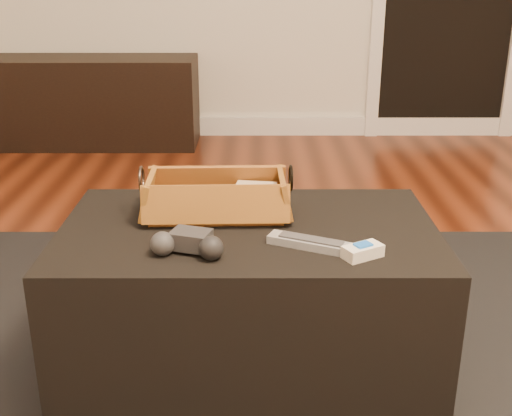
{
  "coord_description": "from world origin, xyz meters",
  "views": [
    {
      "loc": [
        0.08,
        -1.49,
        1.09
      ],
      "look_at": [
        0.08,
        0.06,
        0.49
      ],
      "focal_mm": 45.0,
      "sensor_mm": 36.0,
      "label": 1
    }
  ],
  "objects_px": {
    "game_controller": "(188,243)",
    "cream_gadget": "(363,251)",
    "media_cabinet": "(86,102)",
    "tv_remote": "(209,208)",
    "ottoman": "(249,296)",
    "wicker_basket": "(217,199)",
    "silver_remote": "(311,243)"
  },
  "relations": [
    {
      "from": "media_cabinet",
      "to": "tv_remote",
      "type": "height_order",
      "value": "media_cabinet"
    },
    {
      "from": "wicker_basket",
      "to": "tv_remote",
      "type": "bearing_deg",
      "value": -141.55
    },
    {
      "from": "game_controller",
      "to": "cream_gadget",
      "type": "distance_m",
      "value": 0.42
    },
    {
      "from": "ottoman",
      "to": "media_cabinet",
      "type": "bearing_deg",
      "value": 113.33
    },
    {
      "from": "silver_remote",
      "to": "ottoman",
      "type": "bearing_deg",
      "value": 138.94
    },
    {
      "from": "game_controller",
      "to": "media_cabinet",
      "type": "bearing_deg",
      "value": 109.18
    },
    {
      "from": "media_cabinet",
      "to": "tv_remote",
      "type": "relative_size",
      "value": 6.44
    },
    {
      "from": "game_controller",
      "to": "silver_remote",
      "type": "xyz_separation_m",
      "value": [
        0.3,
        0.04,
        -0.02
      ]
    },
    {
      "from": "media_cabinet",
      "to": "silver_remote",
      "type": "xyz_separation_m",
      "value": [
        1.2,
        -2.56,
        0.17
      ]
    },
    {
      "from": "wicker_basket",
      "to": "game_controller",
      "type": "bearing_deg",
      "value": -101.75
    },
    {
      "from": "ottoman",
      "to": "silver_remote",
      "type": "xyz_separation_m",
      "value": [
        0.16,
        -0.14,
        0.22
      ]
    },
    {
      "from": "cream_gadget",
      "to": "game_controller",
      "type": "bearing_deg",
      "value": 177.91
    },
    {
      "from": "wicker_basket",
      "to": "game_controller",
      "type": "xyz_separation_m",
      "value": [
        -0.05,
        -0.26,
        -0.02
      ]
    },
    {
      "from": "media_cabinet",
      "to": "wicker_basket",
      "type": "distance_m",
      "value": 2.54
    },
    {
      "from": "tv_remote",
      "to": "silver_remote",
      "type": "bearing_deg",
      "value": -45.04
    },
    {
      "from": "ottoman",
      "to": "cream_gadget",
      "type": "bearing_deg",
      "value": -34.98
    },
    {
      "from": "media_cabinet",
      "to": "cream_gadget",
      "type": "relative_size",
      "value": 12.97
    },
    {
      "from": "ottoman",
      "to": "tv_remote",
      "type": "distance_m",
      "value": 0.27
    },
    {
      "from": "tv_remote",
      "to": "wicker_basket",
      "type": "height_order",
      "value": "wicker_basket"
    },
    {
      "from": "ottoman",
      "to": "silver_remote",
      "type": "relative_size",
      "value": 4.59
    },
    {
      "from": "tv_remote",
      "to": "wicker_basket",
      "type": "xyz_separation_m",
      "value": [
        0.02,
        0.02,
        0.02
      ]
    },
    {
      "from": "ottoman",
      "to": "wicker_basket",
      "type": "xyz_separation_m",
      "value": [
        -0.09,
        0.08,
        0.26
      ]
    },
    {
      "from": "ottoman",
      "to": "cream_gadget",
      "type": "xyz_separation_m",
      "value": [
        0.27,
        -0.19,
        0.23
      ]
    },
    {
      "from": "media_cabinet",
      "to": "wicker_basket",
      "type": "bearing_deg",
      "value": -67.76
    },
    {
      "from": "wicker_basket",
      "to": "game_controller",
      "type": "distance_m",
      "value": 0.26
    },
    {
      "from": "media_cabinet",
      "to": "game_controller",
      "type": "relative_size",
      "value": 7.37
    },
    {
      "from": "ottoman",
      "to": "silver_remote",
      "type": "height_order",
      "value": "silver_remote"
    },
    {
      "from": "media_cabinet",
      "to": "ottoman",
      "type": "distance_m",
      "value": 2.65
    },
    {
      "from": "tv_remote",
      "to": "wicker_basket",
      "type": "distance_m",
      "value": 0.03
    },
    {
      "from": "wicker_basket",
      "to": "game_controller",
      "type": "relative_size",
      "value": 2.21
    },
    {
      "from": "ottoman",
      "to": "game_controller",
      "type": "height_order",
      "value": "game_controller"
    },
    {
      "from": "media_cabinet",
      "to": "game_controller",
      "type": "height_order",
      "value": "media_cabinet"
    }
  ]
}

